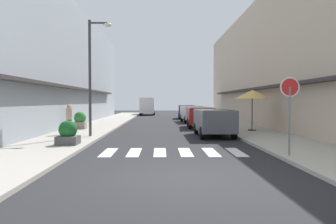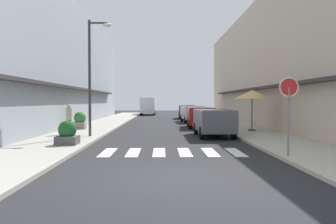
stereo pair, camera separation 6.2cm
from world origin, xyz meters
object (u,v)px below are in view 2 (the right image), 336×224
Objects in this scene: parked_car_mid at (200,115)px; parked_car_far at (192,112)px; delivery_van at (148,105)px; cafe_umbrella at (252,95)px; street_lamp at (93,66)px; planter_corner at (67,134)px; planter_midblock at (80,120)px; parked_car_near at (214,120)px; parked_car_distant at (187,110)px; round_street_sign at (289,96)px; pedestrian_walking_near at (69,119)px.

parked_car_far is at bearing 90.00° from parked_car_mid.
delivery_van is 27.95m from cafe_umbrella.
street_lamp is at bearing -160.83° from cafe_umbrella.
parked_car_mid is at bearing 56.93° from planter_corner.
planter_midblock is (-10.77, 1.43, -1.64)m from cafe_umbrella.
parked_car_distant is at bearing 90.00° from parked_car_near.
round_street_sign reaches higher than parked_car_distant.
round_street_sign reaches higher than cafe_umbrella.
parked_car_mid is 2.57× the size of pedestrian_walking_near.
planter_midblock is (-3.38, -25.50, -0.74)m from delivery_van.
parked_car_distant is at bearing 73.89° from planter_corner.
parked_car_distant is (0.00, 6.54, -0.00)m from parked_car_far.
pedestrian_walking_near reaches higher than parked_car_near.
pedestrian_walking_near reaches higher than parked_car_mid.
planter_corner is at bearing -106.11° from parked_car_distant.
cafe_umbrella is at bearing -74.99° from parked_car_far.
parked_car_far is (-0.00, 6.33, 0.00)m from parked_car_mid.
delivery_van is 25.74m from planter_midblock.
delivery_van reaches higher than parked_car_near.
parked_car_mid is 9.76m from pedestrian_walking_near.
planter_corner is at bearing -93.45° from delivery_van.
parked_car_mid reaches higher than planter_corner.
pedestrian_walking_near is at bearing 145.26° from street_lamp.
parked_car_mid is 8.39m from planter_midblock.
parked_car_mid is 13.46m from round_street_sign.
parked_car_near is 3.74× the size of planter_midblock.
round_street_sign reaches higher than planter_corner.
round_street_sign is 8.74m from planter_corner.
parked_car_mid is at bearing 125.69° from cafe_umbrella.
planter_midblock is 3.52m from pedestrian_walking_near.
pedestrian_walking_near is at bearing 140.69° from round_street_sign.
planter_corner is at bearing -148.47° from parked_car_near.
planter_corner is 4.59m from pedestrian_walking_near.
parked_car_near is 8.92m from planter_midblock.
round_street_sign is (1.35, -26.22, 1.16)m from parked_car_distant.
parked_car_near is 7.82m from pedestrian_walking_near.
street_lamp is 9.62m from cafe_umbrella.
planter_midblock is at bearing 111.20° from street_lamp.
parked_car_near reaches higher than planter_midblock.
planter_corner is (-9.39, -6.49, -1.74)m from cafe_umbrella.
planter_corner is (-0.40, -3.36, -3.12)m from street_lamp.
street_lamp reaches higher than parked_car_near.
planter_midblock is at bearing 154.61° from parked_car_near.
planter_midblock is at bearing 130.52° from round_street_sign.
planter_midblock is at bearing -132.89° from parked_car_far.
round_street_sign reaches higher than delivery_van.
parked_car_mid and parked_car_distant have the same top height.
parked_car_near is 2.56× the size of pedestrian_walking_near.
pedestrian_walking_near reaches higher than planter_corner.
delivery_van is at bearing 105.32° from cafe_umbrella.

